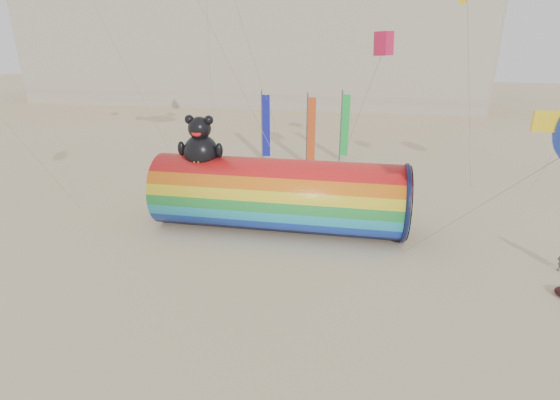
# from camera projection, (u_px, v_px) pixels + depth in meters

# --- Properties ---
(ground) EXTENTS (160.00, 160.00, 0.00)m
(ground) POSITION_uv_depth(u_px,v_px,m) (261.00, 266.00, 17.93)
(ground) COLOR #CCB58C
(ground) RESTS_ON ground
(hotel_building) EXTENTS (60.40, 15.40, 20.60)m
(hotel_building) POSITION_uv_depth(u_px,v_px,m) (249.00, 23.00, 58.52)
(hotel_building) COLOR #B7AD99
(hotel_building) RESTS_ON ground
(windsock_assembly) EXTENTS (11.96, 3.64, 5.51)m
(windsock_assembly) POSITION_uv_depth(u_px,v_px,m) (278.00, 193.00, 20.84)
(windsock_assembly) COLOR red
(windsock_assembly) RESTS_ON ground
(festival_banners) EXTENTS (6.31, 2.07, 5.20)m
(festival_banners) POSITION_uv_depth(u_px,v_px,m) (306.00, 127.00, 31.46)
(festival_banners) COLOR #59595E
(festival_banners) RESTS_ON ground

